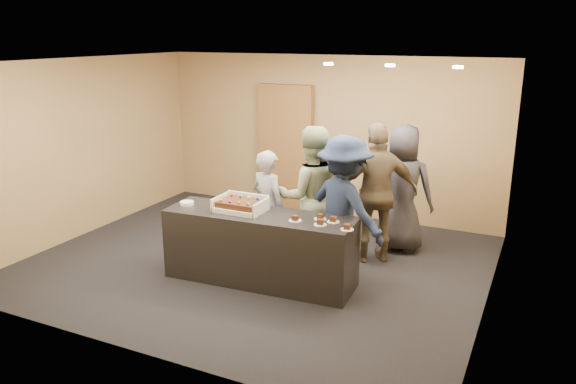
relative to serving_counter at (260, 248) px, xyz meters
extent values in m
plane|color=black|center=(-0.32, 0.51, -0.45)|extent=(6.00, 6.00, 0.00)
plane|color=white|center=(-0.32, 0.51, 2.25)|extent=(6.00, 6.00, 0.00)
cube|color=#99804A|center=(-0.32, 3.01, 0.90)|extent=(6.00, 0.04, 2.70)
cube|color=#99804A|center=(-0.32, -1.99, 0.90)|extent=(6.00, 0.04, 2.70)
cube|color=#99804A|center=(-3.32, 0.51, 0.90)|extent=(0.04, 5.00, 2.70)
cube|color=#99804A|center=(2.68, 0.51, 0.90)|extent=(0.04, 5.00, 2.70)
cube|color=black|center=(0.00, 0.00, 0.00)|extent=(2.44, 0.85, 0.90)
cube|color=brown|center=(-1.04, 2.92, 0.65)|extent=(1.00, 0.15, 2.20)
cube|color=white|center=(-0.27, 0.00, 0.48)|extent=(0.59, 0.41, 0.06)
cube|color=white|center=(-0.57, 0.00, 0.53)|extent=(0.02, 0.41, 0.16)
cube|color=white|center=(0.03, 0.00, 0.53)|extent=(0.02, 0.41, 0.16)
cube|color=white|center=(-0.27, 0.21, 0.54)|extent=(0.59, 0.02, 0.18)
cube|color=#341B0B|center=(-0.27, 0.00, 0.54)|extent=(0.52, 0.36, 0.07)
sphere|color=red|center=(-0.47, 0.13, 0.60)|extent=(0.04, 0.04, 0.04)
sphere|color=#189550|center=(-0.34, 0.13, 0.60)|extent=(0.04, 0.04, 0.04)
sphere|color=#E7F81A|center=(-0.22, 0.13, 0.60)|extent=(0.04, 0.04, 0.04)
sphere|color=#1B2AE6|center=(-0.09, 0.13, 0.60)|extent=(0.04, 0.04, 0.04)
sphere|color=orange|center=(-0.47, -0.13, 0.60)|extent=(0.04, 0.04, 0.04)
sphere|color=purple|center=(-0.34, -0.13, 0.60)|extent=(0.04, 0.04, 0.04)
sphere|color=orange|center=(-0.22, -0.13, 0.60)|extent=(0.04, 0.04, 0.04)
sphere|color=green|center=(-0.09, -0.13, 0.60)|extent=(0.04, 0.04, 0.04)
cylinder|color=white|center=(-1.03, -0.08, 0.47)|extent=(0.18, 0.18, 0.04)
cylinder|color=white|center=(0.51, -0.06, 0.45)|extent=(0.15, 0.15, 0.01)
cube|color=#341B0B|center=(0.51, -0.06, 0.49)|extent=(0.07, 0.06, 0.06)
cylinder|color=white|center=(0.76, 0.12, 0.45)|extent=(0.15, 0.15, 0.01)
cube|color=#341B0B|center=(0.76, 0.12, 0.49)|extent=(0.07, 0.06, 0.06)
cylinder|color=white|center=(0.84, -0.07, 0.45)|extent=(0.15, 0.15, 0.01)
cube|color=#341B0B|center=(0.84, -0.07, 0.49)|extent=(0.07, 0.06, 0.06)
cylinder|color=white|center=(0.94, 0.10, 0.45)|extent=(0.15, 0.15, 0.01)
cube|color=#341B0B|center=(0.94, 0.10, 0.49)|extent=(0.07, 0.06, 0.06)
cylinder|color=white|center=(1.18, -0.09, 0.45)|extent=(0.15, 0.15, 0.01)
cube|color=#341B0B|center=(1.18, -0.09, 0.49)|extent=(0.07, 0.06, 0.06)
imported|color=gray|center=(-0.19, 0.61, 0.33)|extent=(0.66, 0.55, 1.57)
imported|color=gray|center=(0.35, 0.81, 0.50)|extent=(1.17, 1.11, 1.90)
imported|color=#192540|center=(0.90, 0.57, 0.48)|extent=(1.37, 1.10, 1.85)
imported|color=brown|center=(1.11, 1.29, 0.51)|extent=(1.20, 1.00, 1.92)
imported|color=#29292F|center=(1.31, 1.84, 0.47)|extent=(0.91, 0.60, 1.83)
cylinder|color=#FFEAC6|center=(0.48, 1.01, 2.22)|extent=(0.12, 0.12, 0.03)
cylinder|color=#FFEAC6|center=(1.28, 1.01, 2.22)|extent=(0.12, 0.12, 0.03)
cylinder|color=#FFEAC6|center=(2.08, 1.01, 2.22)|extent=(0.12, 0.12, 0.03)
camera|label=1|loc=(3.14, -5.79, 2.61)|focal=35.00mm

